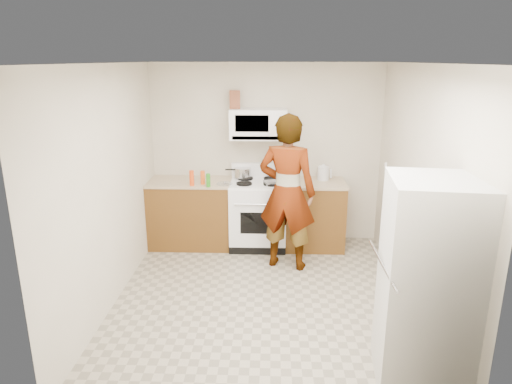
{
  "coord_description": "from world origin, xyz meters",
  "views": [
    {
      "loc": [
        0.08,
        -4.51,
        2.54
      ],
      "look_at": [
        -0.1,
        0.55,
        1.06
      ],
      "focal_mm": 32.0,
      "sensor_mm": 36.0,
      "label": 1
    }
  ],
  "objects_px": {
    "microwave": "(258,124)",
    "person": "(287,193)",
    "kettle": "(323,173)",
    "fridge": "(428,284)",
    "gas_range": "(258,213)",
    "saucepan": "(243,172)"
  },
  "relations": [
    {
      "from": "kettle",
      "to": "saucepan",
      "type": "xyz_separation_m",
      "value": [
        -1.11,
        0.06,
        -0.01
      ]
    },
    {
      "from": "fridge",
      "to": "saucepan",
      "type": "height_order",
      "value": "fridge"
    },
    {
      "from": "microwave",
      "to": "person",
      "type": "height_order",
      "value": "person"
    },
    {
      "from": "gas_range",
      "to": "saucepan",
      "type": "bearing_deg",
      "value": 141.66
    },
    {
      "from": "saucepan",
      "to": "person",
      "type": "bearing_deg",
      "value": -54.22
    },
    {
      "from": "gas_range",
      "to": "kettle",
      "type": "distance_m",
      "value": 1.05
    },
    {
      "from": "fridge",
      "to": "kettle",
      "type": "distance_m",
      "value": 2.91
    },
    {
      "from": "person",
      "to": "kettle",
      "type": "relative_size",
      "value": 10.34
    },
    {
      "from": "gas_range",
      "to": "microwave",
      "type": "xyz_separation_m",
      "value": [
        0.0,
        0.13,
        1.21
      ]
    },
    {
      "from": "microwave",
      "to": "person",
      "type": "relative_size",
      "value": 0.39
    },
    {
      "from": "gas_range",
      "to": "person",
      "type": "xyz_separation_m",
      "value": [
        0.37,
        -0.65,
        0.48
      ]
    },
    {
      "from": "fridge",
      "to": "kettle",
      "type": "relative_size",
      "value": 9.08
    },
    {
      "from": "person",
      "to": "gas_range",
      "type": "bearing_deg",
      "value": -44.69
    },
    {
      "from": "microwave",
      "to": "kettle",
      "type": "height_order",
      "value": "microwave"
    },
    {
      "from": "microwave",
      "to": "fridge",
      "type": "relative_size",
      "value": 0.45
    },
    {
      "from": "microwave",
      "to": "person",
      "type": "xyz_separation_m",
      "value": [
        0.37,
        -0.78,
        -0.73
      ]
    },
    {
      "from": "fridge",
      "to": "microwave",
      "type": "bearing_deg",
      "value": 122.55
    },
    {
      "from": "microwave",
      "to": "saucepan",
      "type": "relative_size",
      "value": 3.38
    },
    {
      "from": "kettle",
      "to": "saucepan",
      "type": "height_order",
      "value": "kettle"
    },
    {
      "from": "microwave",
      "to": "fridge",
      "type": "xyz_separation_m",
      "value": [
        1.41,
        -2.87,
        -0.85
      ]
    },
    {
      "from": "kettle",
      "to": "fridge",
      "type": "bearing_deg",
      "value": -103.64
    },
    {
      "from": "fridge",
      "to": "kettle",
      "type": "xyz_separation_m",
      "value": [
        -0.52,
        2.86,
        0.18
      ]
    }
  ]
}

